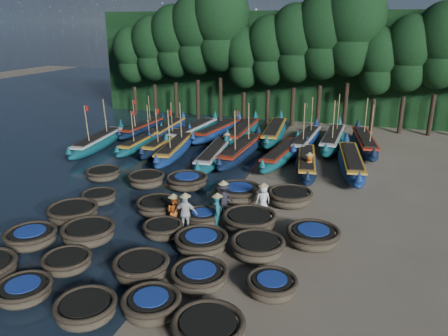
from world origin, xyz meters
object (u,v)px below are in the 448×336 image
(long_boat_1, at_px, (142,142))
(fisherman_3, at_px, (223,198))
(coracle_9, at_px, (272,286))
(coracle_23, at_px, (238,193))
(coracle_7, at_px, (141,268))
(coracle_2, at_px, (86,309))
(long_boat_6, at_px, (282,154))
(coracle_8, at_px, (199,276))
(fisherman_4, at_px, (186,212))
(long_boat_0, at_px, (98,142))
(long_boat_5, at_px, (241,151))
(coracle_5, at_px, (31,238))
(coracle_11, at_px, (88,233))
(fisherman_1, at_px, (217,210))
(coracle_13, at_px, (201,242))
(long_boat_4, at_px, (214,155))
(coracle_19, at_px, (313,236))
(coracle_21, at_px, (146,180))
(long_boat_17, at_px, (364,143))
(coracle_24, at_px, (290,197))
(coracle_1, at_px, (24,291))
(coracle_4, at_px, (208,330))
(long_boat_12, at_px, (218,131))
(long_boat_11, at_px, (193,132))
(coracle_3, at_px, (152,305))
(long_boat_8, at_px, (351,163))
(coracle_14, at_px, (258,247))
(coracle_15, at_px, (99,197))
(long_boat_13, at_px, (242,132))
(long_boat_3, at_px, (175,149))
(long_boat_14, at_px, (274,132))
(coracle_16, at_px, (158,206))
(long_boat_7, at_px, (307,163))
(fisherman_6, at_px, (309,165))
(fisherman_0, at_px, (263,198))
(fisherman_2, at_px, (174,210))
(long_boat_2, at_px, (165,143))
(fisherman_5, at_px, (227,143))
(coracle_12, at_px, (163,229))
(coracle_18, at_px, (249,221))
(coracle_6, at_px, (67,262))
(coracle_17, at_px, (203,217))
(coracle_20, at_px, (103,174))
(long_boat_15, at_px, (306,141))
(long_boat_9, at_px, (143,128))

(long_boat_1, xyz_separation_m, fisherman_3, (9.53, -9.21, 0.39))
(coracle_9, bearing_deg, coracle_23, 114.49)
(coracle_7, relative_size, long_boat_1, 0.33)
(coracle_2, height_order, long_boat_6, long_boat_6)
(coracle_8, distance_m, fisherman_4, 4.43)
(long_boat_0, bearing_deg, long_boat_5, -0.74)
(coracle_5, relative_size, coracle_8, 1.11)
(coracle_7, distance_m, coracle_11, 3.92)
(coracle_23, xyz_separation_m, long_boat_0, (-12.67, 6.10, 0.09))
(coracle_11, height_order, fisherman_1, fisherman_1)
(coracle_8, distance_m, coracle_13, 2.49)
(long_boat_4, bearing_deg, coracle_19, -55.82)
(coracle_21, xyz_separation_m, long_boat_0, (-7.11, 5.85, 0.10))
(long_boat_17, bearing_deg, coracle_24, -114.80)
(coracle_5, height_order, long_boat_0, long_boat_0)
(coracle_1, xyz_separation_m, fisherman_1, (4.44, 7.21, 0.57))
(coracle_4, xyz_separation_m, long_boat_12, (-7.67, 22.86, 0.10))
(long_boat_11, bearing_deg, long_boat_5, -32.72)
(coracle_3, height_order, long_boat_8, long_boat_8)
(coracle_14, bearing_deg, coracle_24, 87.16)
(coracle_15, relative_size, long_boat_13, 0.24)
(long_boat_3, xyz_separation_m, long_boat_14, (5.61, 6.73, 0.04))
(coracle_16, height_order, long_boat_7, long_boat_7)
(coracle_14, bearing_deg, long_boat_1, 133.79)
(fisherman_6, bearing_deg, coracle_8, -3.07)
(coracle_5, relative_size, fisherman_0, 1.35)
(coracle_8, distance_m, long_boat_8, 15.46)
(coracle_21, xyz_separation_m, fisherman_2, (3.63, -4.11, 0.36))
(coracle_23, height_order, coracle_24, same)
(long_boat_3, bearing_deg, long_boat_13, 53.56)
(coracle_3, xyz_separation_m, long_boat_1, (-9.87, 17.38, 0.04))
(coracle_4, xyz_separation_m, coracle_23, (-2.26, 10.59, 0.02))
(long_boat_8, relative_size, long_boat_14, 0.95)
(long_boat_13, distance_m, long_boat_17, 9.37)
(long_boat_3, bearing_deg, coracle_8, -70.60)
(long_boat_2, height_order, fisherman_5, long_boat_2)
(coracle_12, bearing_deg, long_boat_1, 122.30)
(fisherman_1, distance_m, fisherman_5, 11.87)
(coracle_18, relative_size, long_boat_7, 0.38)
(coracle_23, relative_size, fisherman_5, 1.49)
(coracle_6, height_order, long_boat_3, long_boat_3)
(long_boat_0, distance_m, long_boat_1, 3.18)
(fisherman_1, bearing_deg, coracle_17, 71.09)
(coracle_5, bearing_deg, coracle_8, -3.11)
(coracle_20, height_order, long_boat_7, long_boat_7)
(coracle_19, distance_m, long_boat_15, 15.33)
(long_boat_4, relative_size, long_boat_9, 1.15)
(fisherman_2, bearing_deg, coracle_24, -130.81)
(coracle_14, xyz_separation_m, long_boat_1, (-12.15, 12.67, 0.02))
(long_boat_12, bearing_deg, long_boat_3, -91.68)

